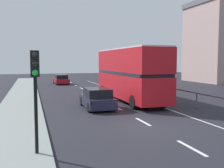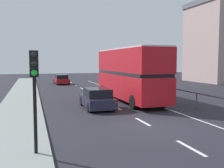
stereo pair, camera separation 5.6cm
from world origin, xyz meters
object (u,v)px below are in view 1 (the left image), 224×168
Objects in this scene: hatchback_car_near at (97,99)px; traffic_signal_pole at (35,77)px; sedan_car_ahead at (61,79)px; double_decker_bus_red at (130,73)px.

traffic_signal_pole is (-4.32, -8.85, 2.14)m from hatchback_car_near.
hatchback_car_near is 21.01m from sedan_car_ahead.
sedan_car_ahead is at bearing 82.33° from traffic_signal_pole.
double_decker_bus_red is 2.53× the size of hatchback_car_near.
hatchback_car_near is at bearing -143.38° from double_decker_bus_red.
traffic_signal_pole is at bearing -125.03° from double_decker_bus_red.
hatchback_car_near reaches higher than sedan_car_ahead.
sedan_car_ahead is at bearing 91.36° from hatchback_car_near.
traffic_signal_pole is 30.20m from sedan_car_ahead.
traffic_signal_pole reaches higher than sedan_car_ahead.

